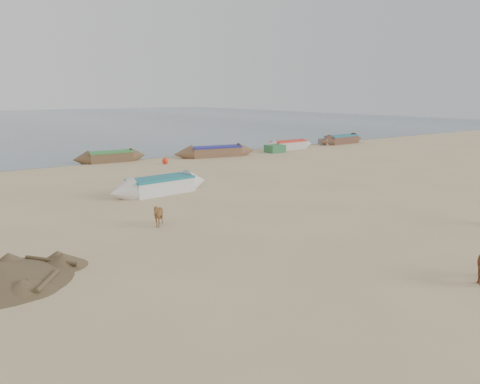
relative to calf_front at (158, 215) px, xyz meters
The scene contains 6 objects.
ground 5.71m from the calf_front, 52.60° to the right, with size 140.00×140.00×0.00m, color tan.
calf_front is the anchor object (origin of this frame).
near_canoe 6.08m from the calf_front, 62.55° to the left, with size 5.54×1.37×0.83m, color silver, non-canonical shape.
debris_pile 6.27m from the calf_front, 158.28° to the right, with size 3.76×3.76×0.52m, color brown.
waterline_canoes 16.41m from the calf_front, 75.89° to the left, with size 59.19×5.10×0.85m.
beach_clutter 17.22m from the calf_front, 62.22° to the left, with size 45.91×5.40×0.64m.
Camera 1 is at (-11.03, -11.18, 4.98)m, focal length 35.00 mm.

